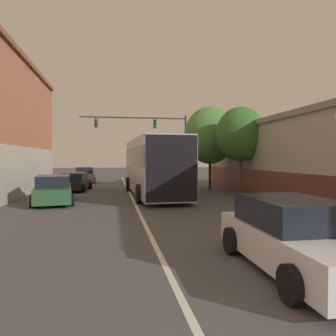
{
  "coord_description": "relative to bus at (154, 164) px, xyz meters",
  "views": [
    {
      "loc": [
        -1.11,
        -1.31,
        2.34
      ],
      "look_at": [
        1.9,
        16.47,
        1.79
      ],
      "focal_mm": 35.0,
      "sensor_mm": 36.0,
      "label": 1
    }
  ],
  "objects": [
    {
      "name": "street_tree_near",
      "position": [
        5.52,
        -0.31,
        1.9
      ],
      "size": [
        3.14,
        2.83,
        5.59
      ],
      "color": "brown",
      "rests_on": "ground_plane"
    },
    {
      "name": "lane_center_line",
      "position": [
        -1.4,
        -2.51,
        -1.95
      ],
      "size": [
        0.14,
        44.47,
        0.01
      ],
      "color": "silver",
      "rests_on": "ground_plane"
    },
    {
      "name": "hatchback_foreground",
      "position": [
        1.22,
        -13.84,
        -1.25
      ],
      "size": [
        2.07,
        4.54,
        1.48
      ],
      "rotation": [
        0.0,
        0.0,
        1.56
      ],
      "color": "silver",
      "rests_on": "ground_plane"
    },
    {
      "name": "street_tree_far",
      "position": [
        4.54,
        3.15,
        2.05
      ],
      "size": [
        3.79,
        3.42,
        6.09
      ],
      "color": "#3D2D1E",
      "rests_on": "ground_plane"
    },
    {
      "name": "parked_car_left_far",
      "position": [
        -5.57,
        -2.3,
        -1.27
      ],
      "size": [
        2.47,
        4.89,
        1.45
      ],
      "rotation": [
        0.0,
        0.0,
        1.71
      ],
      "color": "#285633",
      "rests_on": "ground_plane"
    },
    {
      "name": "parked_car_left_mid",
      "position": [
        -5.22,
        12.14,
        -1.27
      ],
      "size": [
        2.29,
        4.2,
        1.47
      ],
      "rotation": [
        0.0,
        0.0,
        1.69
      ],
      "color": "slate",
      "rests_on": "ground_plane"
    },
    {
      "name": "parked_car_left_near",
      "position": [
        -5.24,
        4.09,
        -1.34
      ],
      "size": [
        2.37,
        4.02,
        1.31
      ],
      "rotation": [
        0.0,
        0.0,
        1.44
      ],
      "color": "black",
      "rests_on": "ground_plane"
    },
    {
      "name": "bus",
      "position": [
        0.0,
        0.0,
        0.0
      ],
      "size": [
        3.16,
        10.46,
        3.48
      ],
      "rotation": [
        0.0,
        0.0,
        1.61
      ],
      "color": "#B7B7BC",
      "rests_on": "ground_plane"
    },
    {
      "name": "traffic_signal_gantry",
      "position": [
        1.22,
        9.71,
        2.69
      ],
      "size": [
        9.66,
        0.36,
        6.29
      ],
      "color": "#333338",
      "rests_on": "ground_plane"
    }
  ]
}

